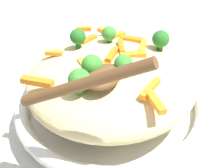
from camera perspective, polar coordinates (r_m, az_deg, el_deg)
name	(u,v)px	position (r m, az deg, el deg)	size (l,w,h in m)	color
ground_plane	(112,120)	(0.49, 0.00, -6.79)	(2.40, 2.40, 0.00)	beige
serving_bowl	(112,108)	(0.47, 0.00, -4.49)	(0.29, 0.29, 0.05)	white
pasta_mound	(112,79)	(0.44, 0.00, 0.93)	(0.25, 0.24, 0.08)	#DBC689
carrot_piece_0	(155,102)	(0.35, 8.24, -3.38)	(0.04, 0.01, 0.01)	orange
carrot_piece_1	(133,40)	(0.47, 4.04, 8.39)	(0.04, 0.01, 0.01)	orange
carrot_piece_2	(37,82)	(0.39, -14.03, 0.45)	(0.04, 0.01, 0.01)	orange
carrot_piece_3	(112,56)	(0.41, -0.04, 5.35)	(0.04, 0.01, 0.01)	orange
carrot_piece_4	(117,35)	(0.49, 1.01, 9.26)	(0.03, 0.01, 0.01)	orange
carrot_piece_5	(118,45)	(0.44, 1.22, 7.33)	(0.04, 0.01, 0.01)	orange
carrot_piece_6	(84,29)	(0.51, -5.41, 10.36)	(0.03, 0.01, 0.01)	orange
carrot_piece_7	(85,66)	(0.40, -5.09, 3.45)	(0.04, 0.01, 0.01)	orange
carrot_piece_8	(106,32)	(0.50, -1.24, 9.86)	(0.03, 0.01, 0.01)	orange
carrot_piece_9	(143,46)	(0.45, 5.85, 7.22)	(0.03, 0.01, 0.01)	orange
carrot_piece_10	(150,88)	(0.37, 7.26, -0.78)	(0.04, 0.01, 0.01)	orange
carrot_piece_11	(133,55)	(0.42, 4.05, 5.47)	(0.04, 0.01, 0.01)	orange
carrot_piece_12	(54,53)	(0.45, -11.02, 5.83)	(0.02, 0.01, 0.01)	orange
carrot_piece_13	(104,66)	(0.40, -1.54, 3.40)	(0.03, 0.01, 0.01)	orange
carrot_piece_14	(89,40)	(0.47, -4.47, 8.40)	(0.03, 0.01, 0.01)	orange
broccoli_floret_0	(109,34)	(0.46, -0.58, 9.53)	(0.02, 0.02, 0.03)	#377928
broccoli_floret_1	(79,80)	(0.35, -6.20, 0.73)	(0.03, 0.03, 0.03)	#377928
broccoli_floret_2	(94,66)	(0.37, -3.49, 3.48)	(0.03, 0.03, 0.03)	#377928
broccoli_floret_3	(78,37)	(0.44, -6.50, 8.86)	(0.02, 0.02, 0.03)	#205B1C
broccoli_floret_4	(123,64)	(0.38, 2.17, 3.76)	(0.02, 0.02, 0.03)	#377928
broccoli_floret_5	(161,39)	(0.45, 9.23, 8.39)	(0.03, 0.03, 0.03)	#205B1C
serving_spoon	(97,79)	(0.34, -2.80, 0.96)	(0.12, 0.14, 0.09)	brown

